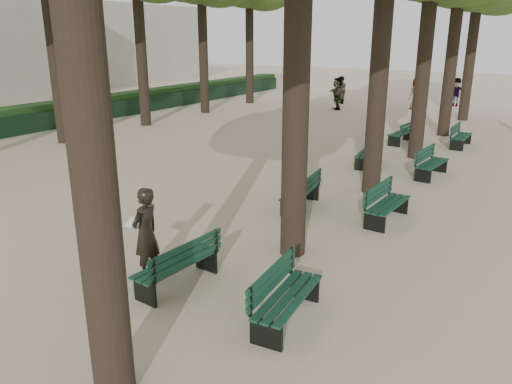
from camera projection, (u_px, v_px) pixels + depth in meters
The scene contains 17 objects.
ground at pixel (140, 295), 8.83m from camera, with size 120.00×120.00×0.00m, color #C8B497.
bench_left_0 at pixel (177, 272), 9.08m from camera, with size 0.73×1.84×0.92m.
bench_left_1 at pixel (300, 198), 13.17m from camera, with size 0.79×1.86×0.92m.
bench_left_2 at pixel (367, 158), 17.47m from camera, with size 0.78×1.86×0.92m.
bench_left_3 at pixel (402, 137), 21.01m from camera, with size 0.79×1.86×0.92m.
bench_right_0 at pixel (287, 306), 7.94m from camera, with size 0.72×1.84×0.92m.
bench_right_1 at pixel (387, 211), 12.23m from camera, with size 0.69×1.83×0.92m.
bench_right_2 at pixel (431, 169), 16.07m from camera, with size 0.75×1.85×0.92m.
bench_right_3 at pixel (461, 140), 20.33m from camera, with size 0.61×1.81×0.92m.
man_with_map at pixel (146, 234), 9.23m from camera, with size 0.63×0.72×1.77m.
pedestrian_d at pixel (416, 94), 30.37m from camera, with size 0.93×0.38×1.91m, color #262628.
pedestrian_b at pixel (456, 92), 31.68m from camera, with size 1.15×0.36×1.78m, color #262628.
pedestrian_e at pixel (337, 94), 30.24m from camera, with size 1.79×0.39×1.93m, color #262628.
pedestrian_a at pixel (341, 90), 32.86m from camera, with size 0.87×0.36×1.79m, color #262628.
fence at pixel (73, 117), 25.07m from camera, with size 0.08×42.00×0.90m, color black.
hedge at pixel (64, 113), 25.37m from camera, with size 1.20×42.00×1.20m, color #163D15.
building_far at pixel (105, 44), 48.53m from camera, with size 12.00×16.00×7.00m, color #B7B2A3.
Camera 1 is at (5.84, -5.66, 4.41)m, focal length 35.00 mm.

